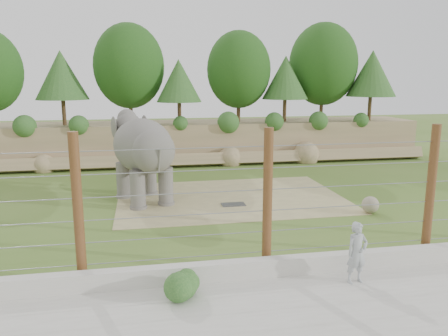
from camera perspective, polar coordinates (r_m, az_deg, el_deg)
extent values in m
plane|color=#466822|center=(16.84, 1.26, -6.68)|extent=(90.00, 90.00, 0.00)
cube|color=#837651|center=(29.12, -4.00, 3.57)|extent=(30.00, 4.00, 2.50)
cube|color=#837651|center=(27.01, -3.40, 1.02)|extent=(30.00, 1.37, 1.07)
cylinder|color=#3F2B19|center=(28.61, -20.18, 6.86)|extent=(0.24, 0.24, 1.58)
sphere|color=#184516|center=(28.54, -20.48, 11.13)|extent=(3.60, 3.60, 3.60)
cylinder|color=#3F2B19|center=(28.72, -12.08, 7.67)|extent=(0.24, 0.24, 1.92)
sphere|color=#184516|center=(28.68, -12.31, 12.88)|extent=(4.40, 4.40, 4.40)
cylinder|color=#3F2B19|center=(27.63, -5.84, 7.17)|extent=(0.24, 0.24, 1.40)
sphere|color=#184516|center=(27.55, -5.92, 11.12)|extent=(3.20, 3.20, 3.20)
cylinder|color=#3F2B19|center=(29.20, 1.90, 7.87)|extent=(0.24, 0.24, 1.82)
sphere|color=#184516|center=(29.15, 1.93, 12.72)|extent=(4.16, 4.16, 4.16)
cylinder|color=#3F2B19|center=(29.44, 7.91, 7.49)|extent=(0.24, 0.24, 1.50)
sphere|color=#184516|center=(29.37, 8.02, 11.47)|extent=(3.44, 3.44, 3.44)
cylinder|color=#3F2B19|center=(31.42, 12.59, 8.05)|extent=(0.24, 0.24, 2.03)
sphere|color=#184516|center=(31.39, 12.82, 13.07)|extent=(4.64, 4.64, 4.64)
cylinder|color=#3F2B19|center=(31.67, 18.48, 7.42)|extent=(0.24, 0.24, 1.64)
sphere|color=#184516|center=(31.61, 18.74, 11.45)|extent=(3.76, 3.76, 3.76)
cube|color=#988C62|center=(19.75, 0.89, -3.90)|extent=(10.00, 7.00, 0.02)
cube|color=#262628|center=(18.63, 1.23, -4.77)|extent=(1.00, 0.60, 0.03)
sphere|color=gray|center=(18.37, 18.57, -4.58)|extent=(0.68, 0.68, 0.68)
cube|color=#BCB8AF|center=(12.23, 6.21, -12.73)|extent=(26.00, 0.35, 0.50)
cube|color=#BCB8AF|center=(10.65, 9.43, -18.20)|extent=(26.00, 4.00, 0.01)
cylinder|color=#542C17|center=(11.74, -18.53, -5.20)|extent=(0.26, 0.26, 4.00)
cylinder|color=#542C17|center=(12.08, 5.70, -4.18)|extent=(0.26, 0.26, 4.00)
cylinder|color=#542C17|center=(14.28, 25.36, -2.80)|extent=(0.26, 0.26, 4.00)
cylinder|color=gray|center=(12.57, 5.57, -10.78)|extent=(20.00, 0.02, 0.02)
cylinder|color=gray|center=(12.35, 5.62, -8.20)|extent=(20.00, 0.02, 0.02)
cylinder|color=gray|center=(12.17, 5.68, -5.54)|extent=(20.00, 0.02, 0.02)
cylinder|color=gray|center=(12.00, 5.73, -2.80)|extent=(20.00, 0.02, 0.02)
cylinder|color=gray|center=(11.87, 5.79, 0.00)|extent=(20.00, 0.02, 0.02)
cylinder|color=gray|center=(11.77, 5.85, 2.87)|extent=(20.00, 0.02, 0.02)
sphere|color=#215121|center=(11.03, -4.98, -14.74)|extent=(0.75, 0.75, 0.75)
imported|color=#A8AEB1|center=(12.06, 16.97, -10.54)|extent=(0.65, 0.48, 1.64)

